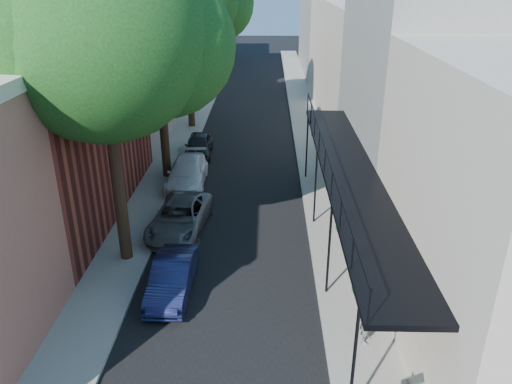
# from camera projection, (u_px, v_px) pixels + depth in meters

# --- Properties ---
(road_surface) EXTENTS (6.00, 64.00, 0.01)m
(road_surface) POSITION_uv_depth(u_px,v_px,m) (249.00, 116.00, 36.57)
(road_surface) COLOR black
(road_surface) RESTS_ON ground
(sidewalk_left) EXTENTS (2.00, 64.00, 0.12)m
(sidewalk_left) POSITION_uv_depth(u_px,v_px,m) (195.00, 115.00, 36.64)
(sidewalk_left) COLOR gray
(sidewalk_left) RESTS_ON ground
(sidewalk_right) EXTENTS (2.00, 64.00, 0.12)m
(sidewalk_right) POSITION_uv_depth(u_px,v_px,m) (304.00, 116.00, 36.46)
(sidewalk_right) COLOR gray
(sidewalk_right) RESTS_ON ground
(buildings_left) EXTENTS (10.10, 59.10, 12.00)m
(buildings_left) POSITION_uv_depth(u_px,v_px,m) (111.00, 49.00, 33.64)
(buildings_left) COLOR #B1745A
(buildings_left) RESTS_ON ground
(buildings_right) EXTENTS (9.80, 55.00, 10.00)m
(buildings_right) POSITION_uv_depth(u_px,v_px,m) (380.00, 56.00, 34.12)
(buildings_right) COLOR beige
(buildings_right) RESTS_ON ground
(oak_near) EXTENTS (7.48, 6.80, 11.42)m
(oak_near) POSITION_uv_depth(u_px,v_px,m) (117.00, 37.00, 15.41)
(oak_near) COLOR black
(oak_near) RESTS_ON ground
(oak_mid) EXTENTS (6.60, 6.00, 10.20)m
(oak_mid) POSITION_uv_depth(u_px,v_px,m) (166.00, 34.00, 23.03)
(oak_mid) COLOR black
(oak_mid) RESTS_ON ground
(parked_car_b) EXTENTS (1.30, 3.58, 1.17)m
(parked_car_b) POSITION_uv_depth(u_px,v_px,m) (172.00, 277.00, 16.27)
(parked_car_b) COLOR #151A43
(parked_car_b) RESTS_ON ground
(parked_car_c) EXTENTS (2.43, 4.58, 1.23)m
(parked_car_c) POSITION_uv_depth(u_px,v_px,m) (180.00, 217.00, 20.19)
(parked_car_c) COLOR slate
(parked_car_c) RESTS_ON ground
(parked_car_d) EXTENTS (1.91, 4.48, 1.29)m
(parked_car_d) POSITION_uv_depth(u_px,v_px,m) (187.00, 173.00, 24.50)
(parked_car_d) COLOR white
(parked_car_d) RESTS_ON ground
(parked_car_e) EXTENTS (1.63, 3.70, 1.24)m
(parked_car_e) POSITION_uv_depth(u_px,v_px,m) (199.00, 145.00, 28.48)
(parked_car_e) COLOR black
(parked_car_e) RESTS_ON ground
(pedestrian) EXTENTS (0.59, 0.71, 1.66)m
(pedestrian) POSITION_uv_depth(u_px,v_px,m) (369.00, 317.00, 13.83)
(pedestrian) COLOR slate
(pedestrian) RESTS_ON sidewalk_right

